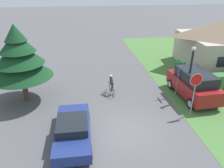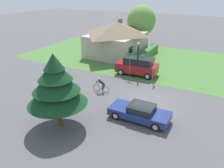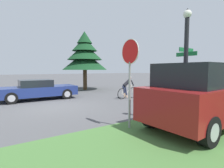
% 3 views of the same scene
% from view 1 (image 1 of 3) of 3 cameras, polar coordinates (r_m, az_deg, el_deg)
% --- Properties ---
extents(ground_plane, '(140.00, 140.00, 0.00)m').
position_cam_1_polar(ground_plane, '(13.01, 3.02, -12.19)').
color(ground_plane, '#515154').
extents(sedan_left_lane, '(1.96, 4.64, 1.28)m').
position_cam_1_polar(sedan_left_lane, '(12.24, -10.20, -11.65)').
color(sedan_left_lane, navy).
rests_on(sedan_left_lane, ground).
extents(cyclist, '(0.44, 1.69, 1.49)m').
position_cam_1_polar(cyclist, '(16.63, -0.12, -0.32)').
color(cyclist, black).
rests_on(cyclist, ground).
extents(parked_suv_right, '(2.27, 4.75, 2.10)m').
position_cam_1_polar(parked_suv_right, '(17.07, 20.50, 0.02)').
color(parked_suv_right, maroon).
rests_on(parked_suv_right, ground).
extents(stop_sign, '(0.81, 0.07, 2.89)m').
position_cam_1_polar(stop_sign, '(14.34, 20.91, -0.45)').
color(stop_sign, gray).
rests_on(stop_sign, ground).
extents(street_lamp, '(0.28, 0.28, 4.03)m').
position_cam_1_polar(street_lamp, '(16.16, 19.79, 3.58)').
color(street_lamp, black).
rests_on(street_lamp, ground).
extents(street_name_sign, '(0.90, 0.90, 2.77)m').
position_cam_1_polar(street_name_sign, '(16.70, 17.05, 3.12)').
color(street_name_sign, gray).
rests_on(street_name_sign, ground).
extents(conifer_tall_near, '(4.19, 4.19, 5.50)m').
position_cam_1_polar(conifer_tall_near, '(15.95, -23.10, 6.41)').
color(conifer_tall_near, '#4C3823').
rests_on(conifer_tall_near, ground).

